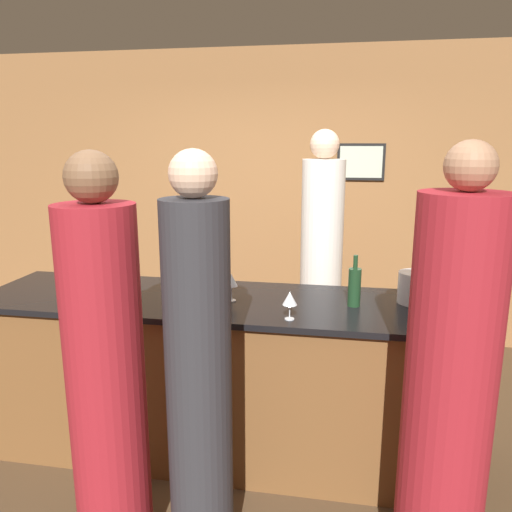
{
  "coord_description": "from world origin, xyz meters",
  "views": [
    {
      "loc": [
        0.75,
        -2.79,
        1.94
      ],
      "look_at": [
        0.24,
        0.1,
        1.26
      ],
      "focal_mm": 35.0,
      "sensor_mm": 36.0,
      "label": 1
    }
  ],
  "objects": [
    {
      "name": "guest_0",
      "position": [
        1.21,
        -0.78,
        0.91
      ],
      "size": [
        0.37,
        0.37,
        1.95
      ],
      "color": "maroon",
      "rests_on": "ground_plane"
    },
    {
      "name": "wine_bottle_0",
      "position": [
        0.83,
        0.01,
        1.13
      ],
      "size": [
        0.07,
        0.07,
        0.3
      ],
      "color": "#19381E",
      "rests_on": "bar_counter"
    },
    {
      "name": "ice_bucket",
      "position": [
        1.18,
        0.13,
        1.11
      ],
      "size": [
        0.19,
        0.19,
        0.19
      ],
      "color": "silver",
      "rests_on": "bar_counter"
    },
    {
      "name": "wine_glass_3",
      "position": [
        -0.04,
        -0.06,
        1.14
      ],
      "size": [
        0.07,
        0.07,
        0.17
      ],
      "color": "silver",
      "rests_on": "bar_counter"
    },
    {
      "name": "wine_glass_1",
      "position": [
        -0.47,
        -0.21,
        1.13
      ],
      "size": [
        0.07,
        0.07,
        0.16
      ],
      "color": "silver",
      "rests_on": "bar_counter"
    },
    {
      "name": "wine_glass_5",
      "position": [
        1.24,
        -0.1,
        1.14
      ],
      "size": [
        0.08,
        0.08,
        0.17
      ],
      "color": "silver",
      "rests_on": "bar_counter"
    },
    {
      "name": "guest_2",
      "position": [
        -0.28,
        -0.86,
        0.89
      ],
      "size": [
        0.35,
        0.35,
        1.91
      ],
      "color": "maroon",
      "rests_on": "ground_plane"
    },
    {
      "name": "back_wall",
      "position": [
        0.0,
        2.09,
        1.4
      ],
      "size": [
        8.0,
        0.08,
        2.8
      ],
      "color": "olive",
      "rests_on": "ground_plane"
    },
    {
      "name": "ground_plane",
      "position": [
        0.0,
        0.0,
        0.0
      ],
      "size": [
        14.0,
        14.0,
        0.0
      ],
      "primitive_type": "plane",
      "color": "#4C3823"
    },
    {
      "name": "bartender",
      "position": [
        0.59,
        0.91,
        0.96
      ],
      "size": [
        0.32,
        0.32,
        2.03
      ],
      "rotation": [
        0.0,
        0.0,
        3.14
      ],
      "color": "silver",
      "rests_on": "ground_plane"
    },
    {
      "name": "wine_glass_2",
      "position": [
        -0.85,
        -0.24,
        1.14
      ],
      "size": [
        0.08,
        0.08,
        0.17
      ],
      "color": "silver",
      "rests_on": "bar_counter"
    },
    {
      "name": "bar_counter",
      "position": [
        0.0,
        0.0,
        0.51
      ],
      "size": [
        2.89,
        0.8,
        1.01
      ],
      "color": "brown",
      "rests_on": "ground_plane"
    },
    {
      "name": "wine_glass_4",
      "position": [
        0.11,
        -0.03,
        1.14
      ],
      "size": [
        0.07,
        0.07,
        0.17
      ],
      "color": "silver",
      "rests_on": "bar_counter"
    },
    {
      "name": "guest_1",
      "position": [
        0.16,
        -0.87,
        0.91
      ],
      "size": [
        0.29,
        0.29,
        1.91
      ],
      "color": "#2D2D33",
      "rests_on": "ground_plane"
    },
    {
      "name": "wine_glass_0",
      "position": [
        0.49,
        -0.28,
        1.13
      ],
      "size": [
        0.08,
        0.08,
        0.15
      ],
      "color": "silver",
      "rests_on": "bar_counter"
    },
    {
      "name": "wine_bottle_1",
      "position": [
        -0.37,
        0.29,
        1.14
      ],
      "size": [
        0.08,
        0.08,
        0.32
      ],
      "color": "black",
      "rests_on": "bar_counter"
    }
  ]
}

